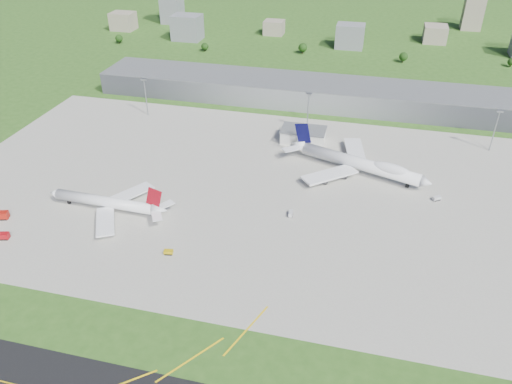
% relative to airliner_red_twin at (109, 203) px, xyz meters
% --- Properties ---
extents(ground, '(1400.00, 1400.00, 0.00)m').
position_rel_airliner_red_twin_xyz_m(ground, '(69.26, 147.41, -4.63)').
color(ground, '#2D551A').
rests_on(ground, ground).
extents(apron, '(360.00, 190.00, 0.08)m').
position_rel_airliner_red_twin_xyz_m(apron, '(79.26, 37.41, -4.59)').
color(apron, '#99958B').
rests_on(apron, ground).
extents(terminal, '(300.00, 42.00, 15.00)m').
position_rel_airliner_red_twin_xyz_m(terminal, '(69.26, 162.41, 2.87)').
color(terminal, gray).
rests_on(terminal, ground).
extents(ops_building, '(26.00, 16.00, 8.00)m').
position_rel_airliner_red_twin_xyz_m(ops_building, '(79.26, 97.41, -0.63)').
color(ops_building, silver).
rests_on(ops_building, ground).
extents(mast_west, '(3.50, 2.00, 25.90)m').
position_rel_airliner_red_twin_xyz_m(mast_west, '(-30.74, 112.41, 13.08)').
color(mast_west, gray).
rests_on(mast_west, ground).
extents(mast_center, '(3.50, 2.00, 25.90)m').
position_rel_airliner_red_twin_xyz_m(mast_center, '(79.26, 112.41, 13.08)').
color(mast_center, gray).
rests_on(mast_center, ground).
extents(mast_east, '(3.50, 2.00, 25.90)m').
position_rel_airliner_red_twin_xyz_m(mast_east, '(189.26, 112.41, 13.08)').
color(mast_east, gray).
rests_on(mast_east, ground).
extents(airliner_red_twin, '(63.28, 49.36, 17.38)m').
position_rel_airliner_red_twin_xyz_m(airliner_red_twin, '(0.00, 0.00, 0.00)').
color(airliner_red_twin, white).
rests_on(airliner_red_twin, ground).
extents(airliner_blue_quad, '(79.85, 61.08, 21.53)m').
position_rel_airliner_red_twin_xyz_m(airliner_blue_quad, '(115.33, 66.27, 1.36)').
color(airliner_blue_quad, white).
rests_on(airliner_blue_quad, ground).
extents(crash_tender, '(6.64, 4.20, 3.22)m').
position_rel_airliner_red_twin_xyz_m(crash_tender, '(-36.16, -32.26, -3.02)').
color(crash_tender, '#A00B11').
rests_on(crash_tender, ground).
extents(tug_yellow, '(4.28, 2.93, 1.92)m').
position_rel_airliner_red_twin_xyz_m(tug_yellow, '(40.54, -24.23, -3.63)').
color(tug_yellow, '#BFA00B').
rests_on(tug_yellow, ground).
extents(van_white_near, '(2.31, 4.56, 2.30)m').
position_rel_airliner_red_twin_xyz_m(van_white_near, '(86.49, 16.91, -3.46)').
color(van_white_near, silver).
rests_on(van_white_near, ground).
extents(van_white_far, '(4.53, 4.00, 2.20)m').
position_rel_airliner_red_twin_xyz_m(van_white_far, '(155.49, 47.93, -3.50)').
color(van_white_far, silver).
rests_on(van_white_far, ground).
extents(bldg_far_w, '(24.00, 20.00, 18.00)m').
position_rel_airliner_red_twin_xyz_m(bldg_far_w, '(-150.74, 317.41, 4.37)').
color(bldg_far_w, gray).
rests_on(bldg_far_w, ground).
extents(bldg_w, '(28.00, 22.00, 24.00)m').
position_rel_airliner_red_twin_xyz_m(bldg_w, '(-70.74, 297.41, 7.37)').
color(bldg_w, slate).
rests_on(bldg_w, ground).
extents(bldg_cw, '(20.00, 18.00, 14.00)m').
position_rel_airliner_red_twin_xyz_m(bldg_cw, '(9.26, 337.41, 2.37)').
color(bldg_cw, gray).
rests_on(bldg_cw, ground).
extents(bldg_c, '(26.00, 20.00, 22.00)m').
position_rel_airliner_red_twin_xyz_m(bldg_c, '(89.26, 307.41, 6.37)').
color(bldg_c, slate).
rests_on(bldg_c, ground).
extents(bldg_ce, '(22.00, 24.00, 16.00)m').
position_rel_airliner_red_twin_xyz_m(bldg_ce, '(169.26, 347.41, 3.37)').
color(bldg_ce, gray).
rests_on(bldg_ce, ground).
extents(bldg_tall_w, '(22.00, 20.00, 44.00)m').
position_rel_airliner_red_twin_xyz_m(bldg_tall_w, '(-110.74, 357.41, 17.37)').
color(bldg_tall_w, slate).
rests_on(bldg_tall_w, ground).
extents(bldg_tall_e, '(20.00, 18.00, 36.00)m').
position_rel_airliner_red_twin_xyz_m(bldg_tall_e, '(209.26, 407.41, 13.37)').
color(bldg_tall_e, gray).
rests_on(bldg_tall_e, ground).
extents(tree_far_w, '(7.20, 7.20, 8.80)m').
position_rel_airliner_red_twin_xyz_m(tree_far_w, '(-130.74, 267.41, 0.56)').
color(tree_far_w, '#382314').
rests_on(tree_far_w, ground).
extents(tree_w, '(6.75, 6.75, 8.25)m').
position_rel_airliner_red_twin_xyz_m(tree_w, '(-40.74, 262.41, 0.23)').
color(tree_w, '#382314').
rests_on(tree_w, ground).
extents(tree_c, '(8.10, 8.10, 9.90)m').
position_rel_airliner_red_twin_xyz_m(tree_c, '(49.26, 277.41, 1.21)').
color(tree_c, '#382314').
rests_on(tree_c, ground).
extents(tree_e, '(7.65, 7.65, 9.35)m').
position_rel_airliner_red_twin_xyz_m(tree_e, '(139.26, 272.41, 0.88)').
color(tree_e, '#382314').
rests_on(tree_e, ground).
extents(tree_far_e, '(6.30, 6.30, 7.70)m').
position_rel_airliner_red_twin_xyz_m(tree_far_e, '(229.26, 282.41, -0.10)').
color(tree_far_e, '#382314').
rests_on(tree_far_e, ground).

